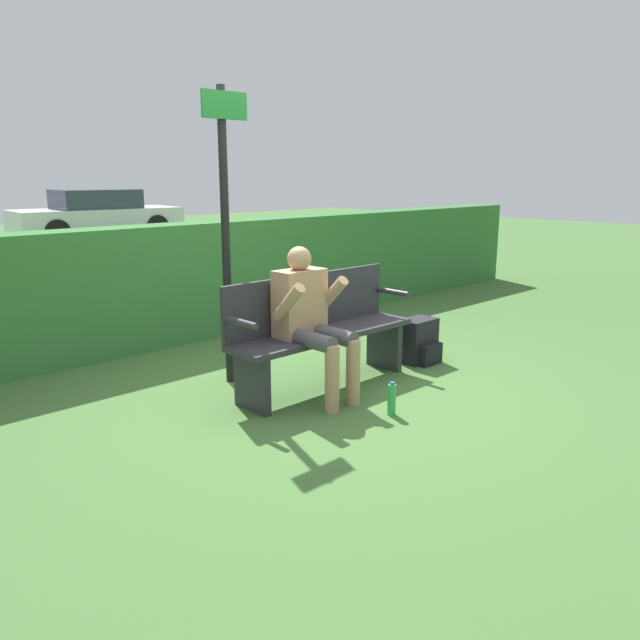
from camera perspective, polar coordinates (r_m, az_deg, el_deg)
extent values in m
plane|color=#426B33|center=(5.28, 0.42, -6.12)|extent=(40.00, 40.00, 0.00)
cube|color=#337033|center=(6.81, -12.48, 3.38)|extent=(12.00, 0.44, 1.24)
cube|color=#2D2D33|center=(5.15, 0.43, -1.28)|extent=(1.77, 0.42, 0.05)
cube|color=#2D2D33|center=(5.23, -1.03, 1.76)|extent=(1.77, 0.04, 0.46)
cube|color=#2D2D33|center=(4.74, -6.23, -5.70)|extent=(0.06, 0.38, 0.44)
cube|color=#2D2D33|center=(5.75, 5.88, -2.28)|extent=(0.06, 0.38, 0.44)
cylinder|color=#2D2D33|center=(4.55, -7.32, -0.19)|extent=(0.05, 0.38, 0.05)
cylinder|color=#2D2D33|center=(5.72, 6.61, 2.58)|extent=(0.05, 0.38, 0.05)
cube|color=tan|center=(4.96, -1.88, 1.57)|extent=(0.41, 0.22, 0.53)
sphere|color=tan|center=(4.90, -1.91, 5.63)|extent=(0.19, 0.19, 0.19)
cylinder|color=#4C4C51|center=(4.76, -0.93, -1.81)|extent=(0.13, 0.48, 0.13)
cylinder|color=#4C4C51|center=(4.91, 1.02, -1.34)|extent=(0.13, 0.48, 0.13)
cylinder|color=tan|center=(4.67, 1.12, -5.42)|extent=(0.11, 0.11, 0.52)
cylinder|color=tan|center=(4.82, 3.04, -4.82)|extent=(0.11, 0.11, 0.52)
cylinder|color=tan|center=(4.70, -2.90, 1.62)|extent=(0.09, 0.33, 0.33)
cylinder|color=tan|center=(5.01, 1.08, 2.35)|extent=(0.09, 0.33, 0.33)
cube|color=black|center=(6.00, 8.93, -1.83)|extent=(0.36, 0.23, 0.42)
cube|color=black|center=(5.94, 10.09, -3.08)|extent=(0.27, 0.08, 0.19)
cylinder|color=green|center=(4.69, 6.57, -7.25)|extent=(0.06, 0.06, 0.24)
cylinder|color=#2D66B2|center=(4.64, 6.61, -5.78)|extent=(0.03, 0.03, 0.02)
cylinder|color=black|center=(5.23, -8.61, 7.19)|extent=(0.07, 0.07, 2.43)
cube|color=#196626|center=(5.19, -8.73, 18.86)|extent=(0.42, 0.02, 0.21)
cube|color=silver|center=(18.38, -19.69, 8.60)|extent=(4.47, 2.11, 0.63)
cube|color=#333D4C|center=(18.35, -19.83, 10.37)|extent=(2.20, 1.73, 0.51)
cylinder|color=black|center=(19.68, -16.81, 8.51)|extent=(0.65, 0.23, 0.64)
cylinder|color=black|center=(18.12, -14.67, 8.28)|extent=(0.65, 0.23, 0.64)
cylinder|color=black|center=(18.80, -24.43, 7.70)|extent=(0.65, 0.23, 0.64)
cylinder|color=black|center=(17.16, -22.89, 7.42)|extent=(0.65, 0.23, 0.64)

